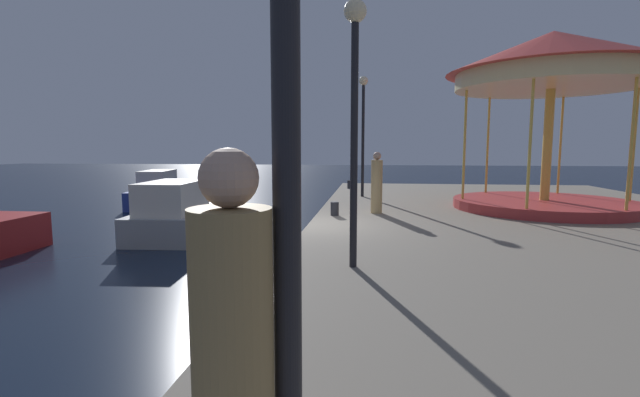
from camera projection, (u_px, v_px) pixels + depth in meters
name	position (u px, v px, depth m)	size (l,w,h in m)	color
ground_plane	(308.00, 254.00, 11.41)	(120.00, 120.00, 0.00)	black
quay_dock	(570.00, 245.00, 10.61)	(12.86, 26.53, 0.80)	gray
motorboat_grey	(185.00, 213.00, 14.25)	(2.43, 5.78, 1.75)	gray
motorboat_blue	(161.00, 191.00, 21.51)	(2.83, 6.02, 1.68)	navy
carousel	(551.00, 78.00, 13.55)	(6.38, 6.38, 5.52)	#B23333
lamp_post_mid_promenade	(355.00, 87.00, 6.90)	(0.36, 0.36, 4.25)	black
lamp_post_far_end	(363.00, 116.00, 17.35)	(0.36, 0.36, 4.76)	black
bollard_center	(335.00, 209.00, 12.70)	(0.24, 0.24, 0.40)	#2D2D33
bollard_north	(350.00, 184.00, 21.12)	(0.24, 0.24, 0.40)	#2D2D33
bollard_south	(212.00, 387.00, 3.23)	(0.24, 0.24, 0.40)	#2D2D33
person_far_corner	(377.00, 185.00, 13.09)	(0.34, 0.34, 1.84)	tan
person_mid_promenade	(234.00, 396.00, 1.83)	(0.34, 0.34, 1.96)	#937A4C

